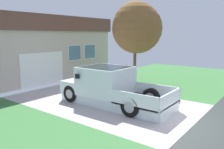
% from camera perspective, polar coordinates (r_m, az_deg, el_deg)
% --- Properties ---
extents(pickup_truck, '(2.17, 5.26, 1.71)m').
position_cam_1_polar(pickup_truck, '(10.47, -0.99, -3.15)').
color(pickup_truck, white).
rests_on(pickup_truck, ground).
extents(person_with_hat, '(0.52, 0.45, 1.69)m').
position_cam_1_polar(person_with_hat, '(11.48, 3.64, -0.96)').
color(person_with_hat, black).
rests_on(person_with_hat, ground).
extents(handbag, '(0.32, 0.15, 0.41)m').
position_cam_1_polar(handbag, '(11.43, 4.49, -5.38)').
color(handbag, beige).
rests_on(handbag, ground).
extents(house_with_garage, '(11.01, 6.46, 4.42)m').
position_cam_1_polar(house_with_garage, '(18.15, -19.54, 6.52)').
color(house_with_garage, '#BBAB9B').
rests_on(house_with_garage, ground).
extents(front_yard_tree, '(3.18, 3.03, 5.08)m').
position_cam_1_polar(front_yard_tree, '(13.90, 5.98, 11.55)').
color(front_yard_tree, brown).
rests_on(front_yard_tree, ground).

